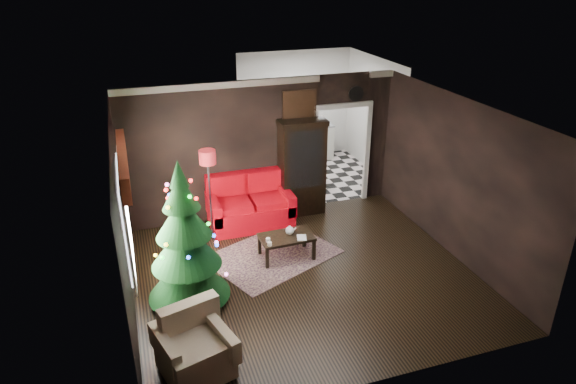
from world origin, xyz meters
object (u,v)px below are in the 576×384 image
object	(u,v)px
armchair	(194,345)
kitchen_table	(307,168)
curio_cabinet	(302,170)
coffee_table	(286,246)
christmas_tree	(185,241)
teapot	(290,230)
floor_lamp	(210,199)
wall_clock	(356,94)
loveseat	(250,202)

from	to	relation	value
armchair	kitchen_table	bearing A→B (deg)	40.85
curio_cabinet	coffee_table	bearing A→B (deg)	-118.04
christmas_tree	teapot	bearing A→B (deg)	22.11
teapot	armchair	bearing A→B (deg)	-131.00
curio_cabinet	coffee_table	distance (m)	1.97
floor_lamp	wall_clock	world-z (taller)	wall_clock
loveseat	floor_lamp	xyz separation A→B (m)	(-0.83, -0.34, 0.33)
coffee_table	teapot	distance (m)	0.30
curio_cabinet	teapot	distance (m)	1.82
christmas_tree	loveseat	bearing A→B (deg)	54.43
christmas_tree	armchair	bearing A→B (deg)	-95.50
coffee_table	loveseat	bearing A→B (deg)	101.60
loveseat	kitchen_table	distance (m)	2.45
floor_lamp	teapot	xyz separation A→B (m)	(1.20, -1.02, -0.32)
christmas_tree	armchair	size ratio (longest dim) A/B	2.80
christmas_tree	wall_clock	distance (m)	4.81
armchair	wall_clock	distance (m)	6.06
christmas_tree	wall_clock	size ratio (longest dim) A/B	7.47
loveseat	kitchen_table	bearing A→B (deg)	42.51
loveseat	wall_clock	world-z (taller)	wall_clock
teapot	kitchen_table	bearing A→B (deg)	64.48
floor_lamp	wall_clock	distance (m)	3.62
coffee_table	wall_clock	distance (m)	3.49
christmas_tree	kitchen_table	world-z (taller)	christmas_tree
christmas_tree	teapot	xyz separation A→B (m)	(1.88, 0.77, -0.54)
curio_cabinet	loveseat	bearing A→B (deg)	-169.17
armchair	teapot	distance (m)	3.10
armchair	curio_cabinet	bearing A→B (deg)	38.09
christmas_tree	teapot	distance (m)	2.10
teapot	kitchen_table	distance (m)	3.34
loveseat	christmas_tree	xyz separation A→B (m)	(-1.52, -2.13, 0.55)
floor_lamp	wall_clock	xyz separation A→B (m)	(3.18, 0.74, 1.55)
christmas_tree	kitchen_table	distance (m)	5.08
christmas_tree	kitchen_table	size ratio (longest dim) A/B	3.19
wall_clock	teapot	bearing A→B (deg)	-138.44
floor_lamp	coffee_table	bearing A→B (deg)	-43.31
loveseat	curio_cabinet	bearing A→B (deg)	10.83
curio_cabinet	kitchen_table	distance (m)	1.67
curio_cabinet	christmas_tree	world-z (taller)	christmas_tree
curio_cabinet	floor_lamp	distance (m)	2.07
curio_cabinet	kitchen_table	size ratio (longest dim) A/B	2.53
coffee_table	curio_cabinet	bearing A→B (deg)	61.96
curio_cabinet	kitchen_table	bearing A→B (deg)	65.56
loveseat	teapot	size ratio (longest dim) A/B	9.97
armchair	coffee_table	xyz separation A→B (m)	(1.96, 2.30, -0.24)
curio_cabinet	christmas_tree	size ratio (longest dim) A/B	0.80
loveseat	teapot	world-z (taller)	loveseat
loveseat	kitchen_table	world-z (taller)	loveseat
floor_lamp	christmas_tree	world-z (taller)	christmas_tree
kitchen_table	curio_cabinet	bearing A→B (deg)	-114.44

